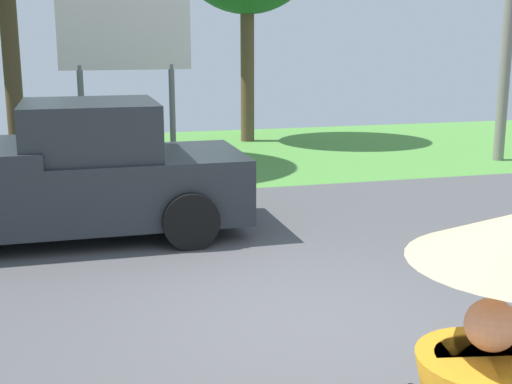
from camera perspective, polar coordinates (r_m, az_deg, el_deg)
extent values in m
cube|color=#4C4C4F|center=(8.72, 0.02, -5.87)|extent=(40.00, 8.00, 0.10)
cube|color=#50903C|center=(16.36, -7.32, 2.86)|extent=(40.00, 8.00, 0.10)
sphere|color=tan|center=(3.01, 18.99, -10.41)|extent=(0.22, 0.22, 0.22)
cube|color=#23282D|center=(9.86, -16.30, 0.21)|extent=(5.20, 2.00, 0.90)
cube|color=#23282D|center=(9.73, -13.63, 4.69)|extent=(1.80, 1.84, 0.90)
cube|color=#2D3842|center=(9.78, -8.64, 4.95)|extent=(0.10, 1.70, 0.77)
cylinder|color=black|center=(10.99, -7.25, 0.28)|extent=(0.76, 0.28, 0.76)
cylinder|color=black|center=(9.07, -5.48, -2.36)|extent=(0.76, 0.28, 0.76)
cylinder|color=slate|center=(14.10, -14.24, 5.72)|extent=(0.12, 0.12, 2.20)
cylinder|color=slate|center=(14.24, -6.95, 6.08)|extent=(0.12, 0.12, 2.20)
cube|color=silver|center=(14.05, -10.87, 12.81)|extent=(2.60, 0.10, 1.40)
cylinder|color=brown|center=(15.44, -19.67, 10.13)|extent=(0.36, 0.36, 4.44)
cylinder|color=brown|center=(18.34, -0.72, 10.16)|extent=(0.36, 0.36, 3.80)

